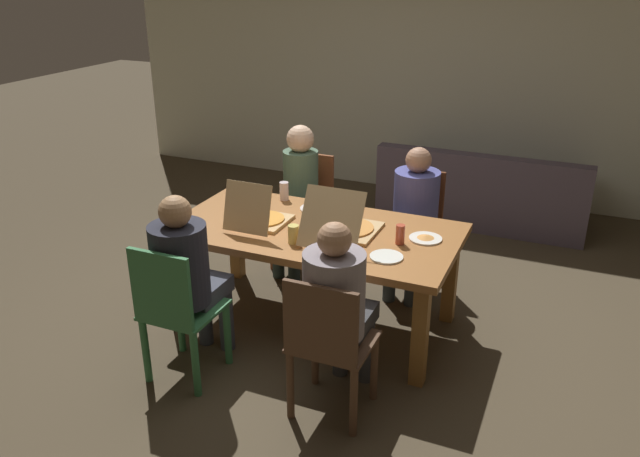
% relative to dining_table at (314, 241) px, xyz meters
% --- Properties ---
extents(ground_plane, '(20.00, 20.00, 0.00)m').
position_rel_dining_table_xyz_m(ground_plane, '(0.00, 0.00, -0.66)').
color(ground_plane, '#483D2B').
extents(back_wall, '(7.43, 0.12, 2.73)m').
position_rel_dining_table_xyz_m(back_wall, '(0.00, 3.21, 0.70)').
color(back_wall, silver).
rests_on(back_wall, ground).
extents(dining_table, '(2.00, 1.05, 0.75)m').
position_rel_dining_table_xyz_m(dining_table, '(0.00, 0.00, 0.00)').
color(dining_table, '#99602E').
rests_on(dining_table, ground).
extents(chair_0, '(0.38, 0.38, 0.94)m').
position_rel_dining_table_xyz_m(chair_0, '(0.50, 0.93, -0.16)').
color(chair_0, brown).
rests_on(chair_0, ground).
extents(person_0, '(0.35, 0.56, 1.17)m').
position_rel_dining_table_xyz_m(person_0, '(0.50, 0.80, 0.03)').
color(person_0, '#364045').
rests_on(person_0, ground).
extents(chair_1, '(0.44, 0.44, 0.94)m').
position_rel_dining_table_xyz_m(chair_1, '(-0.50, -0.98, -0.16)').
color(chair_1, '#337241').
rests_on(chair_1, ground).
extents(person_1, '(0.35, 0.56, 1.22)m').
position_rel_dining_table_xyz_m(person_1, '(-0.50, -0.83, 0.06)').
color(person_1, '#3E414D').
rests_on(person_1, ground).
extents(chair_2, '(0.44, 0.45, 0.95)m').
position_rel_dining_table_xyz_m(chair_2, '(-0.50, 0.94, -0.16)').
color(chair_2, brown).
rests_on(chair_2, ground).
extents(person_2, '(0.29, 0.51, 1.24)m').
position_rel_dining_table_xyz_m(person_2, '(-0.50, 0.79, 0.07)').
color(person_2, '#2D403F').
rests_on(person_2, ground).
extents(chair_3, '(0.45, 0.42, 0.92)m').
position_rel_dining_table_xyz_m(chair_3, '(0.50, -0.94, -0.16)').
color(chair_3, brown).
rests_on(chair_3, ground).
extents(person_3, '(0.35, 0.56, 1.20)m').
position_rel_dining_table_xyz_m(person_3, '(0.50, -0.80, 0.05)').
color(person_3, '#36373A').
rests_on(person_3, ground).
extents(pizza_box_0, '(0.41, 0.61, 0.38)m').
position_rel_dining_table_xyz_m(pizza_box_0, '(0.23, -0.02, 0.15)').
color(pizza_box_0, tan).
rests_on(pizza_box_0, dining_table).
extents(pizza_box_1, '(0.34, 0.44, 0.36)m').
position_rel_dining_table_xyz_m(pizza_box_1, '(-0.38, -0.09, 0.14)').
color(pizza_box_1, tan).
rests_on(pizza_box_1, dining_table).
extents(plate_0, '(0.25, 0.25, 0.03)m').
position_rel_dining_table_xyz_m(plate_0, '(-0.13, 0.34, 0.10)').
color(plate_0, white).
rests_on(plate_0, dining_table).
extents(plate_1, '(0.21, 0.21, 0.01)m').
position_rel_dining_table_xyz_m(plate_1, '(0.61, -0.25, 0.10)').
color(plate_1, white).
rests_on(plate_1, dining_table).
extents(plate_2, '(0.22, 0.22, 0.03)m').
position_rel_dining_table_xyz_m(plate_2, '(0.76, 0.12, 0.10)').
color(plate_2, white).
rests_on(plate_2, dining_table).
extents(plate_3, '(0.26, 0.26, 0.01)m').
position_rel_dining_table_xyz_m(plate_3, '(-0.69, 0.33, 0.10)').
color(plate_3, white).
rests_on(plate_3, dining_table).
extents(drinking_glass_0, '(0.06, 0.06, 0.13)m').
position_rel_dining_table_xyz_m(drinking_glass_0, '(0.62, -0.02, 0.16)').
color(drinking_glass_0, '#B94A34').
rests_on(drinking_glass_0, dining_table).
extents(drinking_glass_1, '(0.07, 0.07, 0.14)m').
position_rel_dining_table_xyz_m(drinking_glass_1, '(-0.45, 0.43, 0.17)').
color(drinking_glass_1, silver).
rests_on(drinking_glass_1, dining_table).
extents(drinking_glass_2, '(0.07, 0.07, 0.13)m').
position_rel_dining_table_xyz_m(drinking_glass_2, '(-0.03, -0.28, 0.16)').
color(drinking_glass_2, '#DDCA68').
rests_on(drinking_glass_2, dining_table).
extents(couch, '(2.03, 0.77, 0.77)m').
position_rel_dining_table_xyz_m(couch, '(0.77, 2.46, -0.38)').
color(couch, '#514653').
rests_on(couch, ground).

